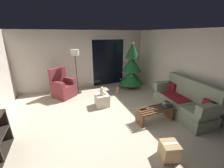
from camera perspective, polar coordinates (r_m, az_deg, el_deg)
ground_plane at (r=4.08m, az=-1.77°, el=-15.20°), size 7.00×7.00×0.00m
wall_back at (r=6.41m, az=-11.14°, el=9.69°), size 5.72×0.12×2.50m
wall_right at (r=5.17m, az=29.63°, el=5.04°), size 0.12×6.00×2.50m
patio_door_frame at (r=6.64m, az=-1.55°, el=9.08°), size 1.60×0.02×2.20m
patio_door_glass at (r=6.63m, az=-1.49°, el=8.63°), size 1.50×0.02×2.10m
couch at (r=4.79m, az=27.30°, el=-6.46°), size 0.91×1.99×1.08m
coffee_table at (r=4.16m, az=17.19°, el=-11.11°), size 1.10×0.40×0.40m
remote_silver at (r=4.05m, az=16.99°, el=-9.70°), size 0.14×0.14×0.02m
remote_black at (r=3.97m, az=12.60°, el=-9.88°), size 0.16×0.07×0.02m
book_stack at (r=4.29m, az=21.40°, el=-7.56°), size 0.28×0.23×0.15m
cell_phone at (r=4.23m, az=21.69°, el=-6.70°), size 0.11×0.16×0.01m
christmas_tree at (r=6.20m, az=8.06°, el=6.38°), size 1.05×1.05×2.07m
armchair at (r=5.73m, az=-19.47°, el=-1.13°), size 0.96×0.97×1.13m
floor_lamp at (r=5.64m, az=-14.84°, el=10.69°), size 0.32×0.32×1.78m
ottoman at (r=4.81m, az=-4.06°, el=-6.58°), size 0.44×0.44×0.41m
teddy_bear_cream at (r=4.67m, az=-4.05°, el=-3.04°), size 0.21×0.22×0.29m
teddy_bear_honey_by_tree at (r=5.83m, az=2.31°, el=-2.57°), size 0.20×0.20×0.29m
cardboard_box_taped_mid_floor at (r=3.25m, az=22.35°, el=-23.93°), size 0.40×0.40×0.36m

